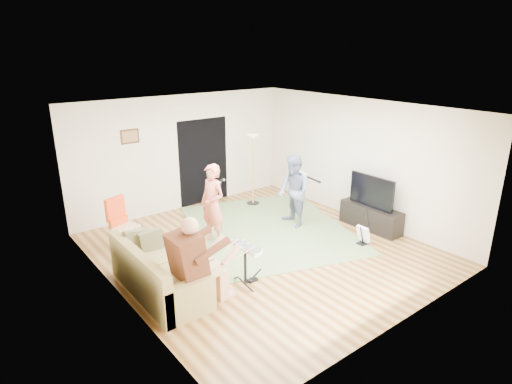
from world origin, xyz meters
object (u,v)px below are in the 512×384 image
Objects in this scene: dining_chair at (124,231)px; television at (372,191)px; singer at (213,204)px; guitar_spare at (364,234)px; drum_kit at (245,267)px; tv_cabinet at (371,217)px; guitarist at (294,191)px; torchiere_lamp at (253,157)px; sofa at (155,278)px.

television is at bearing -47.62° from dining_chair.
guitar_spare is at bearing 41.41° from singer.
dining_chair reaches higher than drum_kit.
drum_kit is 3.51m from tv_cabinet.
dining_chair is at bearing 153.40° from tv_cabinet.
drum_kit is 0.67× the size of television.
guitarist is 1.51× the size of dining_chair.
guitar_spare is 1.04m from television.
dining_chair is (-3.48, -0.46, -0.83)m from torchiere_lamp.
sofa is 2.77× the size of drum_kit.
guitarist reaches higher than guitar_spare.
television reaches higher than drum_kit.
guitarist is at bearing -94.90° from torchiere_lamp.
dining_chair is (-3.34, 1.15, -0.41)m from guitarist.
drum_kit is 3.90m from torchiere_lamp.
television is (4.74, -0.46, 0.58)m from sofa.
dining_chair is (-1.52, 0.80, -0.44)m from singer.
singer is 3.03m from guitar_spare.
guitarist is 0.90× the size of torchiere_lamp.
drum_kit is at bearing -26.75° from sofa.
guitarist is 1.75m from tv_cabinet.
guitar_spare is 0.56× the size of tv_cabinet.
guitarist is 3.56m from dining_chair.
television is at bearing 3.11° from drum_kit.
television is at bearing 180.00° from tv_cabinet.
singer reaches higher than sofa.
guitar_spare is 0.76× the size of dining_chair.
sofa is 1.87× the size of television.
sofa is 4.81m from tv_cabinet.
torchiere_lamp is at bearing -172.72° from guitarist.
dining_chair is (-1.06, 2.47, 0.05)m from drum_kit.
torchiere_lamp is at bearing 31.62° from sofa.
guitarist is at bearing 136.94° from tv_cabinet.
tv_cabinet is at bearing 28.88° from guitar_spare.
singer reaches higher than dining_chair.
sofa is at bearing 153.25° from drum_kit.
drum_kit is 0.52× the size of tv_cabinet.
sofa is 1.28× the size of guitarist.
torchiere_lamp is 1.63× the size of television.
guitar_spare is 0.73× the size of television.
television is (-0.05, 0.00, 0.60)m from tv_cabinet.
torchiere_lamp is 1.68× the size of dining_chair.
sofa is at bearing -68.27° from singer.
tv_cabinet is (3.50, 0.19, -0.07)m from drum_kit.
sofa reaches higher than tv_cabinet.
drum_kit is at bearing -176.93° from tv_cabinet.
singer is at bearing 140.10° from guitar_spare.
sofa reaches higher than guitar_spare.
guitarist reaches higher than drum_kit.
torchiere_lamp reaches higher than singer.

